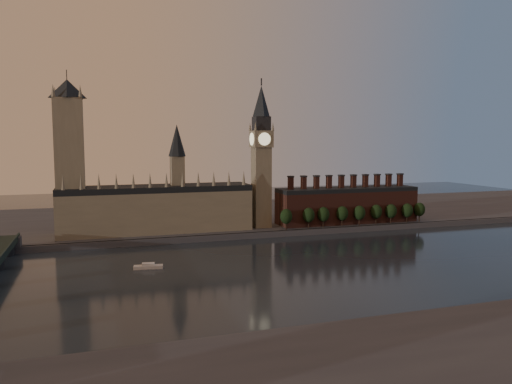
# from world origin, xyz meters

# --- Properties ---
(ground) EXTENTS (900.00, 900.00, 0.00)m
(ground) POSITION_xyz_m (0.00, 0.00, 0.00)
(ground) COLOR black
(ground) RESTS_ON ground
(north_bank) EXTENTS (900.00, 182.00, 4.00)m
(north_bank) POSITION_xyz_m (0.00, 178.04, 2.00)
(north_bank) COLOR #45454A
(north_bank) RESTS_ON ground
(palace_of_westminster) EXTENTS (130.00, 30.30, 74.00)m
(palace_of_westminster) POSITION_xyz_m (-64.41, 114.91, 21.63)
(palace_of_westminster) COLOR #7C7158
(palace_of_westminster) RESTS_ON north_bank
(victoria_tower) EXTENTS (24.00, 24.00, 108.00)m
(victoria_tower) POSITION_xyz_m (-120.00, 115.00, 59.09)
(victoria_tower) COLOR #7C7158
(victoria_tower) RESTS_ON north_bank
(big_ben) EXTENTS (15.00, 15.00, 107.00)m
(big_ben) POSITION_xyz_m (10.00, 110.00, 56.83)
(big_ben) COLOR #7C7158
(big_ben) RESTS_ON north_bank
(chimney_block) EXTENTS (110.00, 25.00, 37.00)m
(chimney_block) POSITION_xyz_m (80.00, 110.00, 17.82)
(chimney_block) COLOR #51271F
(chimney_block) RESTS_ON north_bank
(embankment_tree_0) EXTENTS (8.60, 8.60, 14.88)m
(embankment_tree_0) POSITION_xyz_m (23.10, 93.57, 13.47)
(embankment_tree_0) COLOR black
(embankment_tree_0) RESTS_ON north_bank
(embankment_tree_1) EXTENTS (8.60, 8.60, 14.88)m
(embankment_tree_1) POSITION_xyz_m (40.99, 94.78, 13.47)
(embankment_tree_1) COLOR black
(embankment_tree_1) RESTS_ON north_bank
(embankment_tree_2) EXTENTS (8.60, 8.60, 14.88)m
(embankment_tree_2) POSITION_xyz_m (52.77, 94.91, 13.47)
(embankment_tree_2) COLOR black
(embankment_tree_2) RESTS_ON north_bank
(embankment_tree_3) EXTENTS (8.60, 8.60, 14.88)m
(embankment_tree_3) POSITION_xyz_m (68.11, 94.94, 13.47)
(embankment_tree_3) COLOR black
(embankment_tree_3) RESTS_ON north_bank
(embankment_tree_4) EXTENTS (8.60, 8.60, 14.88)m
(embankment_tree_4) POSITION_xyz_m (81.67, 93.59, 13.47)
(embankment_tree_4) COLOR black
(embankment_tree_4) RESTS_ON north_bank
(embankment_tree_5) EXTENTS (8.60, 8.60, 14.88)m
(embankment_tree_5) POSITION_xyz_m (96.79, 95.02, 13.47)
(embankment_tree_5) COLOR black
(embankment_tree_5) RESTS_ON north_bank
(embankment_tree_6) EXTENTS (8.60, 8.60, 14.88)m
(embankment_tree_6) POSITION_xyz_m (109.08, 94.14, 13.47)
(embankment_tree_6) COLOR black
(embankment_tree_6) RESTS_ON north_bank
(embankment_tree_7) EXTENTS (8.60, 8.60, 14.88)m
(embankment_tree_7) POSITION_xyz_m (123.17, 93.57, 13.47)
(embankment_tree_7) COLOR black
(embankment_tree_7) RESTS_ON north_bank
(embankment_tree_8) EXTENTS (8.60, 8.60, 14.88)m
(embankment_tree_8) POSITION_xyz_m (135.34, 95.09, 13.47)
(embankment_tree_8) COLOR black
(embankment_tree_8) RESTS_ON north_bank
(river_boat) EXTENTS (15.50, 6.46, 3.01)m
(river_boat) POSITION_xyz_m (-79.84, 29.19, 1.15)
(river_boat) COLOR silver
(river_boat) RESTS_ON ground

